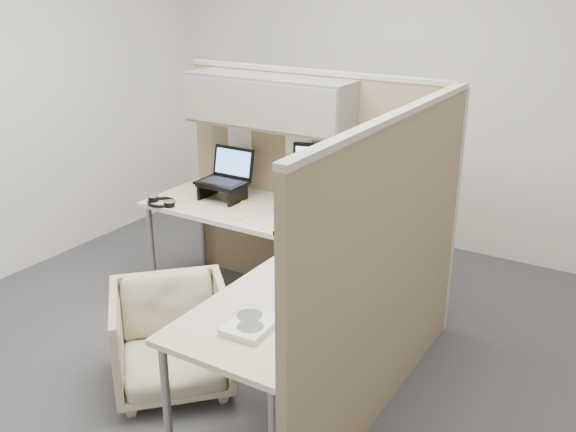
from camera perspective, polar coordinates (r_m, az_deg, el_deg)
The scene contains 20 objects.
ground at distance 4.11m, azimuth -3.08°, elevation -11.95°, with size 4.50×4.50×0.00m, color #3D3D43.
partition_back at distance 4.42m, azimuth 0.45°, elevation 6.05°, with size 2.00×0.36×1.63m.
partition_right at distance 3.29m, azimuth 9.04°, elevation -4.80°, with size 0.07×2.03×1.63m.
desk at distance 3.82m, azimuth -0.66°, elevation -2.92°, with size 2.00×1.98×0.73m.
office_chair at distance 3.71m, azimuth -10.32°, elevation -10.26°, with size 0.64×0.60×0.66m, color #BDBA96.
monitor_left at distance 4.18m, azimuth 3.42°, elevation 3.82°, with size 0.43×0.20×0.47m.
monitor_right at distance 3.86m, azimuth 8.79°, elevation 2.16°, with size 0.35×0.32×0.47m.
laptop_station at distance 4.52m, azimuth -5.65°, elevation 3.18°, with size 0.33×0.29×0.35m.
keyboard at distance 3.90m, azimuth 1.78°, elevation -1.56°, with size 0.40×0.13×0.02m, color black.
mouse at distance 3.78m, azimuth 5.85°, elevation -2.30°, with size 0.09×0.06×0.03m, color black.
travel_mug at distance 4.06m, azimuth 5.98°, elevation 0.47°, with size 0.09×0.09×0.18m.
soda_can_green at distance 3.68m, azimuth 8.49°, elevation -2.38°, with size 0.07×0.07×0.12m, color #B21E1E.
soda_can_silver at distance 3.83m, azimuth 7.81°, elevation -1.36°, with size 0.07×0.07×0.12m, color silver.
sticky_note_c at distance 4.44m, azimuth -3.81°, elevation 1.14°, with size 0.08×0.08×0.01m, color yellow.
sticky_note_b at distance 4.03m, azimuth -1.05°, elevation -0.90°, with size 0.08×0.08×0.01m, color yellow.
sticky_note_d at distance 4.18m, azimuth -0.38°, elevation -0.07°, with size 0.08×0.08×0.01m, color yellow.
sticky_note_a at distance 4.18m, azimuth -4.39°, elevation -0.13°, with size 0.08×0.08×0.01m, color yellow.
headphones at distance 4.50m, azimuth -11.21°, elevation 1.24°, with size 0.24×0.22×0.04m.
paper_stack at distance 2.92m, azimuth -3.36°, elevation -9.67°, with size 0.21×0.26×0.03m.
desk_clock at distance 3.28m, azimuth 4.07°, elevation -5.47°, with size 0.07×0.10×0.09m.
Camera 1 is at (2.00, -2.83, 2.22)m, focal length 40.00 mm.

